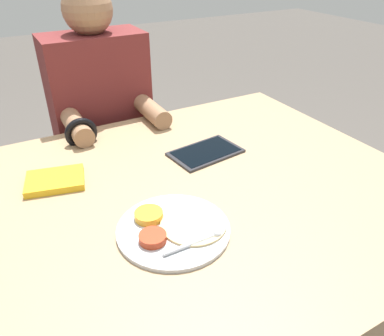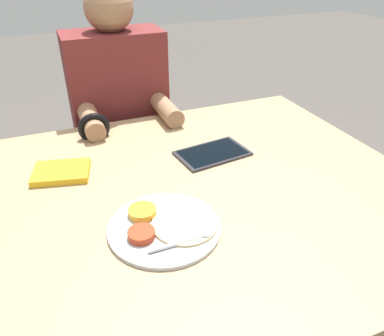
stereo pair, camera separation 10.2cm
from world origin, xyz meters
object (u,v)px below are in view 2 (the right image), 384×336
at_px(person_diner, 123,139).
at_px(tablet_device, 212,153).
at_px(thali_tray, 165,226).
at_px(red_notebook, 62,172).

bearing_deg(person_diner, tablet_device, -70.44).
height_order(tablet_device, person_diner, person_diner).
relative_size(thali_tray, person_diner, 0.23).
bearing_deg(thali_tray, red_notebook, 120.55).
distance_m(thali_tray, red_notebook, 0.40).
height_order(thali_tray, red_notebook, thali_tray).
bearing_deg(thali_tray, person_diner, 84.82).
height_order(red_notebook, tablet_device, red_notebook).
xyz_separation_m(red_notebook, tablet_device, (0.46, -0.06, -0.00)).
relative_size(tablet_device, person_diner, 0.20).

